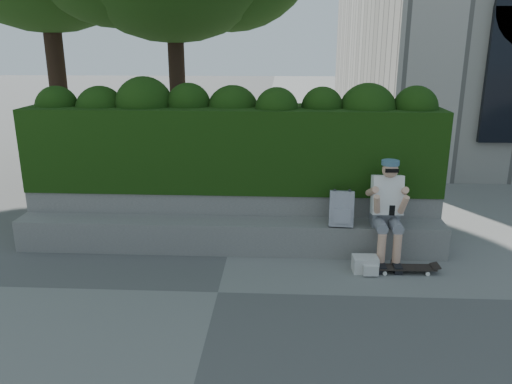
# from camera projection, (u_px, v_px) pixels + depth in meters

# --- Properties ---
(ground) EXTENTS (80.00, 80.00, 0.00)m
(ground) POSITION_uv_depth(u_px,v_px,m) (218.00, 292.00, 5.91)
(ground) COLOR slate
(ground) RESTS_ON ground
(bench_ledge) EXTENTS (6.00, 0.45, 0.45)m
(bench_ledge) POSITION_uv_depth(u_px,v_px,m) (229.00, 236.00, 7.04)
(bench_ledge) COLOR gray
(bench_ledge) RESTS_ON ground
(planter_wall) EXTENTS (6.00, 0.50, 0.75)m
(planter_wall) POSITION_uv_depth(u_px,v_px,m) (232.00, 214.00, 7.45)
(planter_wall) COLOR gray
(planter_wall) RESTS_ON ground
(hedge) EXTENTS (6.00, 1.00, 1.20)m
(hedge) POSITION_uv_depth(u_px,v_px,m) (232.00, 147.00, 7.39)
(hedge) COLOR black
(hedge) RESTS_ON planter_wall
(person) EXTENTS (0.40, 0.76, 1.38)m
(person) POSITION_uv_depth(u_px,v_px,m) (387.00, 207.00, 6.61)
(person) COLOR slate
(person) RESTS_ON ground
(skateboard) EXTENTS (0.78, 0.21, 0.08)m
(skateboard) POSITION_uv_depth(u_px,v_px,m) (405.00, 268.00, 6.40)
(skateboard) COLOR black
(skateboard) RESTS_ON ground
(backpack_plaid) EXTENTS (0.34, 0.20, 0.48)m
(backpack_plaid) POSITION_uv_depth(u_px,v_px,m) (341.00, 209.00, 6.73)
(backpack_plaid) COLOR silver
(backpack_plaid) RESTS_ON bench_ledge
(backpack_ground) EXTENTS (0.33, 0.24, 0.21)m
(backpack_ground) POSITION_uv_depth(u_px,v_px,m) (365.00, 264.00, 6.42)
(backpack_ground) COLOR silver
(backpack_ground) RESTS_ON ground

